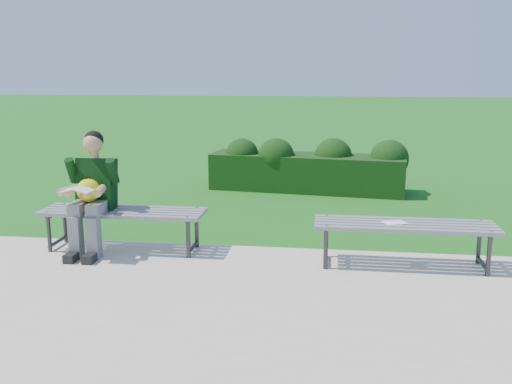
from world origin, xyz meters
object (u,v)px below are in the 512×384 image
(seated_boy, at_px, (92,189))
(bench_right, at_px, (404,228))
(bench_left, at_px, (123,215))
(paper_sheet, at_px, (395,223))
(hedge, at_px, (310,167))

(seated_boy, bearing_deg, bench_right, -1.06)
(bench_left, xyz_separation_m, bench_right, (3.01, -0.16, 0.00))
(seated_boy, bearing_deg, paper_sheet, -1.09)
(hedge, xyz_separation_m, bench_left, (-1.91, -3.58, 0.02))
(bench_right, bearing_deg, hedge, 106.39)
(hedge, height_order, paper_sheet, hedge)
(hedge, relative_size, seated_boy, 2.52)
(seated_boy, distance_m, paper_sheet, 3.22)
(hedge, relative_size, paper_sheet, 12.51)
(hedge, distance_m, bench_left, 4.06)
(bench_left, xyz_separation_m, paper_sheet, (2.91, -0.16, 0.06))
(bench_left, relative_size, bench_right, 1.00)
(bench_right, height_order, paper_sheet, bench_right)
(hedge, xyz_separation_m, seated_boy, (-2.21, -3.68, 0.32))
(bench_right, relative_size, paper_sheet, 6.79)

